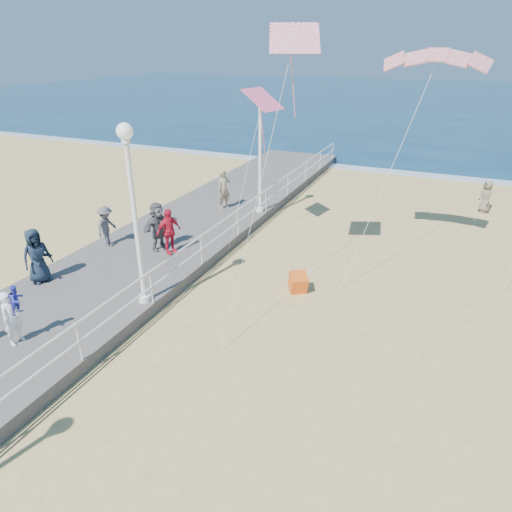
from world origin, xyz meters
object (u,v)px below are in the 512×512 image
at_px(spectator_4, 37,256).
at_px(spectator_6, 224,189).
at_px(lamp_post_mid, 133,199).
at_px(spectator_2, 106,226).
at_px(spectator_5, 158,226).
at_px(beach_walker_c, 486,196).
at_px(woman_holding_toddler, 12,318).
at_px(spectator_7, 40,260).
at_px(toddler_held, 17,300).
at_px(spectator_3, 169,231).
at_px(lamp_post_far, 260,141).
at_px(box_kite, 298,284).

xyz_separation_m(spectator_4, spectator_6, (2.20, 9.02, 0.01)).
bearing_deg(spectator_6, lamp_post_mid, -140.87).
relative_size(spectator_2, spectator_5, 0.86).
relative_size(spectator_6, beach_walker_c, 1.18).
xyz_separation_m(lamp_post_mid, spectator_5, (-1.85, 3.52, -2.34)).
bearing_deg(woman_holding_toddler, spectator_6, -1.59).
height_order(spectator_5, spectator_7, spectator_5).
bearing_deg(spectator_5, spectator_7, 161.85).
bearing_deg(spectator_4, spectator_2, 17.66).
height_order(toddler_held, spectator_2, toddler_held).
relative_size(toddler_held, spectator_5, 0.43).
distance_m(spectator_3, beach_walker_c, 15.61).
relative_size(spectator_3, spectator_7, 1.10).
xyz_separation_m(lamp_post_far, box_kite, (3.90, -5.92, -3.36)).
bearing_deg(lamp_post_mid, spectator_4, -175.96).
xyz_separation_m(woman_holding_toddler, beach_walker_c, (11.52, 17.52, -0.36)).
xyz_separation_m(spectator_2, spectator_7, (0.06, -3.26, -0.00)).
distance_m(spectator_2, spectator_7, 3.26).
distance_m(woman_holding_toddler, box_kite, 8.45).
bearing_deg(woman_holding_toddler, spectator_2, 17.53).
distance_m(toddler_held, spectator_7, 3.47).
bearing_deg(spectator_2, spectator_6, -24.58).
relative_size(spectator_3, spectator_5, 0.94).
height_order(lamp_post_mid, spectator_7, lamp_post_mid).
bearing_deg(spectator_5, spectator_6, 8.00).
height_order(spectator_4, box_kite, spectator_4).
height_order(lamp_post_mid, spectator_3, lamp_post_mid).
bearing_deg(box_kite, spectator_4, 171.76).
bearing_deg(spectator_2, box_kite, -93.54).
relative_size(spectator_2, spectator_7, 1.00).
height_order(spectator_6, beach_walker_c, spectator_6).
height_order(spectator_4, spectator_6, spectator_6).
relative_size(lamp_post_mid, box_kite, 8.87).
bearing_deg(spectator_7, spectator_3, -7.83).
bearing_deg(spectator_5, spectator_3, -97.94).
bearing_deg(spectator_6, spectator_3, -146.98).
relative_size(toddler_held, spectator_7, 0.50).
xyz_separation_m(woman_holding_toddler, spectator_5, (-0.05, 6.61, 0.18)).
distance_m(woman_holding_toddler, beach_walker_c, 20.97).
bearing_deg(box_kite, lamp_post_far, 91.95).
relative_size(spectator_6, spectator_7, 1.18).
height_order(toddler_held, box_kite, toddler_held).
xyz_separation_m(spectator_5, box_kite, (5.75, -0.44, -1.02)).
xyz_separation_m(lamp_post_far, beach_walker_c, (9.72, 5.43, -2.87)).
distance_m(toddler_held, spectator_4, 3.52).
distance_m(woman_holding_toddler, spectator_3, 6.45).
distance_m(lamp_post_mid, spectator_7, 4.55).
xyz_separation_m(spectator_2, spectator_3, (2.62, 0.34, 0.08)).
xyz_separation_m(toddler_held, spectator_7, (-2.16, 2.68, -0.46)).
relative_size(spectator_2, spectator_3, 0.91).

